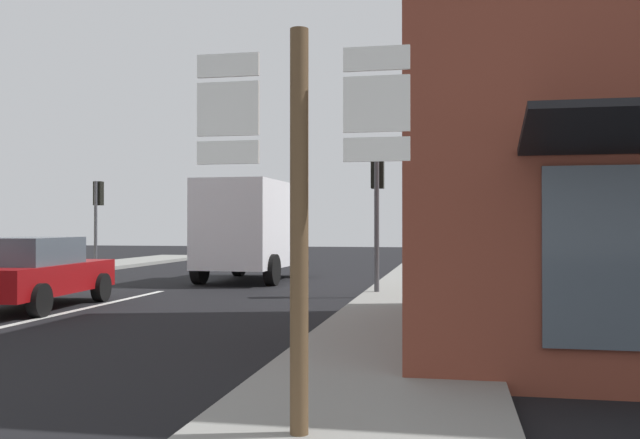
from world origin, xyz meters
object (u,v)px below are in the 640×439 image
at_px(route_sign_post, 300,199).
at_px(traffic_light_far_left, 98,205).
at_px(delivery_truck, 252,228).
at_px(sedan_far, 31,272).
at_px(traffic_light_near_right, 377,189).

distance_m(route_sign_post, traffic_light_far_left, 22.19).
bearing_deg(route_sign_post, delivery_truck, 107.87).
height_order(sedan_far, route_sign_post, route_sign_post).
xyz_separation_m(delivery_truck, traffic_light_near_right, (4.33, -4.01, 0.95)).
xyz_separation_m(route_sign_post, traffic_light_far_left, (-11.96, 18.68, 0.59)).
bearing_deg(delivery_truck, traffic_light_far_left, 154.73).
height_order(traffic_light_far_left, traffic_light_near_right, traffic_light_near_right).
relative_size(sedan_far, traffic_light_near_right, 1.23).
bearing_deg(delivery_truck, sedan_far, -107.54).
distance_m(sedan_far, delivery_truck, 8.11).
relative_size(route_sign_post, traffic_light_far_left, 0.95).
bearing_deg(traffic_light_near_right, route_sign_post, -86.83).
xyz_separation_m(sedan_far, traffic_light_far_left, (-4.58, 10.99, 1.74)).
relative_size(traffic_light_far_left, traffic_light_near_right, 0.96).
relative_size(delivery_truck, traffic_light_near_right, 1.44).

